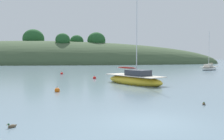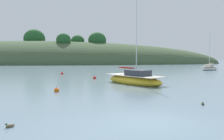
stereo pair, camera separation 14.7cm
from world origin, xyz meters
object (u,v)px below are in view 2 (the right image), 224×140
mooring_buoy_channel (62,74)px  duck_lone_left (10,126)px  mooring_buoy_outer (57,90)px  sailboat_navy_dinghy (134,80)px  duck_lone_right (203,104)px  mooring_buoy_inner (95,78)px  sailboat_white_near (210,68)px

mooring_buoy_channel → duck_lone_left: (1.60, -29.55, -0.07)m
mooring_buoy_channel → mooring_buoy_outer: size_ratio=1.00×
sailboat_navy_dinghy → duck_lone_right: bearing=-78.7°
mooring_buoy_inner → mooring_buoy_channel: same height
mooring_buoy_outer → mooring_buoy_channel: bearing=96.0°
mooring_buoy_channel → mooring_buoy_outer: (2.04, -19.56, 0.00)m
duck_lone_left → sailboat_navy_dinghy: bearing=62.5°
sailboat_white_near → mooring_buoy_outer: (-28.22, -29.49, -0.26)m
sailboat_navy_dinghy → duck_lone_left: size_ratio=24.49×
mooring_buoy_inner → duck_lone_right: 18.54m
sailboat_navy_dinghy → sailboat_white_near: (20.77, 24.30, -0.07)m
sailboat_white_near → duck_lone_right: sailboat_white_near is taller
mooring_buoy_inner → duck_lone_left: (-3.68, -21.21, -0.07)m
sailboat_navy_dinghy → sailboat_white_near: size_ratio=1.08×
mooring_buoy_outer → duck_lone_left: bearing=-92.5°
mooring_buoy_outer → duck_lone_left: mooring_buoy_outer is taller
sailboat_navy_dinghy → mooring_buoy_inner: size_ratio=16.98×
mooring_buoy_channel → duck_lone_left: 29.60m
mooring_buoy_outer → sailboat_navy_dinghy: bearing=34.9°
sailboat_navy_dinghy → mooring_buoy_outer: size_ratio=16.98×
sailboat_navy_dinghy → mooring_buoy_outer: bearing=-145.1°
mooring_buoy_inner → mooring_buoy_outer: bearing=-106.1°
mooring_buoy_inner → duck_lone_left: bearing=-99.8°
sailboat_navy_dinghy → sailboat_white_near: sailboat_navy_dinghy is taller
mooring_buoy_outer → duck_lone_right: 11.51m
mooring_buoy_inner → mooring_buoy_outer: 11.67m
duck_lone_right → duck_lone_left: same height
sailboat_white_near → mooring_buoy_outer: size_ratio=15.74×
mooring_buoy_outer → mooring_buoy_inner: bearing=73.9°
sailboat_navy_dinghy → duck_lone_left: sailboat_navy_dinghy is taller
duck_lone_left → duck_lone_right: bearing=20.7°
sailboat_white_near → mooring_buoy_channel: 31.85m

